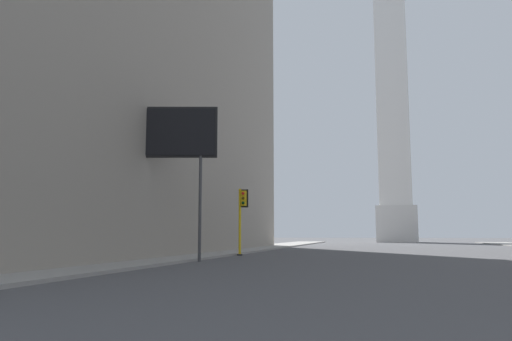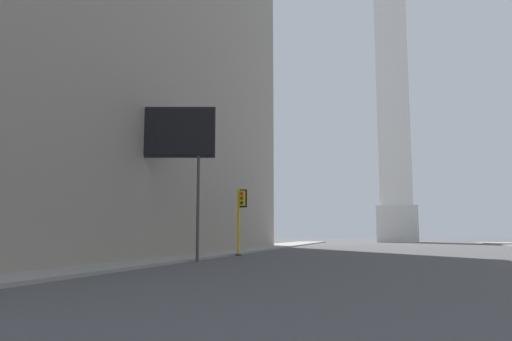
% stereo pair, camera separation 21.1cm
% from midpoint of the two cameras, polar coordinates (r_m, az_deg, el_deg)
% --- Properties ---
extents(sidewalk_left, '(5.00, 113.27, 0.15)m').
position_cam_midpoint_polar(sidewalk_left, '(38.89, -5.26, -9.40)').
color(sidewalk_left, gray).
rests_on(sidewalk_left, ground_plane).
extents(building_left, '(20.50, 55.05, 37.38)m').
position_cam_midpoint_polar(building_left, '(44.51, -19.47, 15.84)').
color(building_left, gray).
rests_on(building_left, ground_plane).
extents(obelisk, '(7.33, 7.33, 77.14)m').
position_cam_midpoint_polar(obelisk, '(103.29, 15.19, 13.04)').
color(obelisk, silver).
rests_on(obelisk, ground_plane).
extents(traffic_light_mid_left, '(0.78, 0.50, 4.83)m').
position_cam_midpoint_polar(traffic_light_mid_left, '(36.43, -1.61, -4.67)').
color(traffic_light_mid_left, yellow).
rests_on(traffic_light_mid_left, ground_plane).
extents(billboard_sign, '(5.63, 1.62, 8.94)m').
position_cam_midpoint_polar(billboard_sign, '(29.51, -10.08, 3.80)').
color(billboard_sign, '#3F3F42').
rests_on(billboard_sign, ground_plane).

